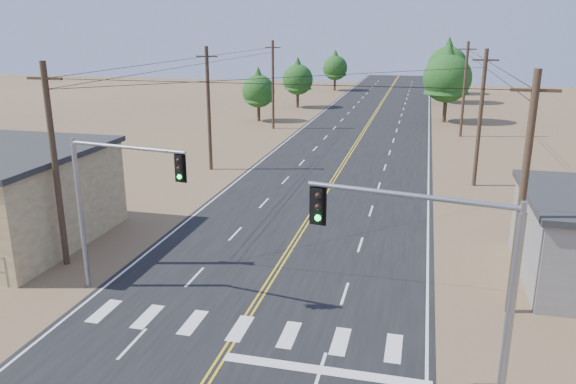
% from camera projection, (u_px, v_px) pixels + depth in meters
% --- Properties ---
extents(road, '(15.00, 200.00, 0.02)m').
position_uv_depth(road, '(331.00, 183.00, 42.67)').
color(road, black).
rests_on(road, ground).
extents(utility_pole_left_near, '(1.80, 0.30, 10.00)m').
position_uv_depth(utility_pole_left_near, '(55.00, 165.00, 26.83)').
color(utility_pole_left_near, '#4C3826').
rests_on(utility_pole_left_near, ground).
extents(utility_pole_left_mid, '(1.80, 0.30, 10.00)m').
position_uv_depth(utility_pole_left_mid, '(209.00, 108.00, 45.46)').
color(utility_pole_left_mid, '#4C3826').
rests_on(utility_pole_left_mid, ground).
extents(utility_pole_left_far, '(1.80, 0.30, 10.00)m').
position_uv_depth(utility_pole_left_far, '(273.00, 84.00, 64.10)').
color(utility_pole_left_far, '#4C3826').
rests_on(utility_pole_left_far, ground).
extents(utility_pole_right_near, '(1.80, 0.30, 10.00)m').
position_uv_depth(utility_pole_right_near, '(523.00, 195.00, 22.08)').
color(utility_pole_right_near, '#4C3826').
rests_on(utility_pole_right_near, ground).
extents(utility_pole_right_mid, '(1.80, 0.30, 10.00)m').
position_uv_depth(utility_pole_right_mid, '(480.00, 118.00, 40.71)').
color(utility_pole_right_mid, '#4C3826').
rests_on(utility_pole_right_mid, ground).
extents(utility_pole_right_far, '(1.80, 0.30, 10.00)m').
position_uv_depth(utility_pole_right_far, '(464.00, 89.00, 59.35)').
color(utility_pole_right_far, '#4C3826').
rests_on(utility_pole_right_far, ground).
extents(signal_mast_left, '(5.68, 1.18, 6.94)m').
position_uv_depth(signal_mast_left, '(108.00, 192.00, 23.92)').
color(signal_mast_left, gray).
rests_on(signal_mast_left, ground).
extents(signal_mast_right, '(5.97, 1.33, 7.19)m').
position_uv_depth(signal_mast_right, '(447.00, 273.00, 15.68)').
color(signal_mast_right, gray).
rests_on(signal_mast_right, ground).
extents(tree_left_near, '(4.06, 4.06, 6.77)m').
position_uv_depth(tree_left_near, '(258.00, 88.00, 69.67)').
color(tree_left_near, '#3F2D1E').
rests_on(tree_left_near, ground).
extents(tree_left_mid, '(4.41, 4.41, 7.35)m').
position_uv_depth(tree_left_mid, '(298.00, 76.00, 81.34)').
color(tree_left_mid, '#3F2D1E').
rests_on(tree_left_mid, ground).
extents(tree_left_far, '(4.50, 4.50, 7.50)m').
position_uv_depth(tree_left_far, '(335.00, 65.00, 103.00)').
color(tree_left_far, '#3F2D1E').
rests_on(tree_left_far, ground).
extents(tree_right_near, '(5.86, 5.86, 9.77)m').
position_uv_depth(tree_right_near, '(448.00, 73.00, 68.29)').
color(tree_right_near, '#3F2D1E').
rests_on(tree_right_near, ground).
extents(tree_right_mid, '(6.04, 6.04, 10.06)m').
position_uv_depth(tree_right_mid, '(448.00, 62.00, 86.00)').
color(tree_right_mid, '#3F2D1E').
rests_on(tree_right_mid, ground).
extents(tree_right_far, '(5.33, 5.33, 8.88)m').
position_uv_depth(tree_right_far, '(447.00, 62.00, 97.68)').
color(tree_right_far, '#3F2D1E').
rests_on(tree_right_far, ground).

